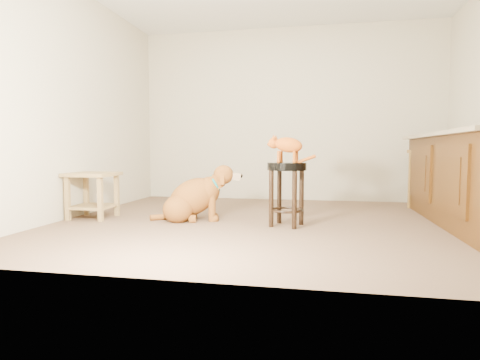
% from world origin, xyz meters
% --- Properties ---
extents(floor, '(4.50, 4.00, 0.01)m').
position_xyz_m(floor, '(0.00, 0.00, 0.00)').
color(floor, brown).
rests_on(floor, ground).
extents(room_shell, '(4.54, 4.04, 2.62)m').
position_xyz_m(room_shell, '(0.00, 0.00, 1.68)').
color(room_shell, beige).
rests_on(room_shell, ground).
extents(cabinet_run, '(0.70, 2.56, 0.94)m').
position_xyz_m(cabinet_run, '(1.94, 0.30, 0.44)').
color(cabinet_run, '#4C2C0D').
rests_on(cabinet_run, ground).
extents(padded_stool, '(0.40, 0.40, 0.64)m').
position_xyz_m(padded_stool, '(0.16, -0.17, 0.45)').
color(padded_stool, black).
rests_on(padded_stool, ground).
extents(wood_stool, '(0.50, 0.50, 0.76)m').
position_xyz_m(wood_stool, '(1.85, 1.27, 0.40)').
color(wood_stool, brown).
rests_on(wood_stool, ground).
extents(side_table, '(0.51, 0.51, 0.51)m').
position_xyz_m(side_table, '(-2.00, -0.12, 0.34)').
color(side_table, olive).
rests_on(side_table, ground).
extents(golden_retriever, '(0.99, 0.57, 0.64)m').
position_xyz_m(golden_retriever, '(-0.86, -0.04, 0.24)').
color(golden_retriever, brown).
rests_on(golden_retriever, ground).
extents(tabby_kitten, '(0.49, 0.21, 0.30)m').
position_xyz_m(tabby_kitten, '(0.15, -0.17, 0.80)').
color(tabby_kitten, '#9E450F').
rests_on(tabby_kitten, padded_stool).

